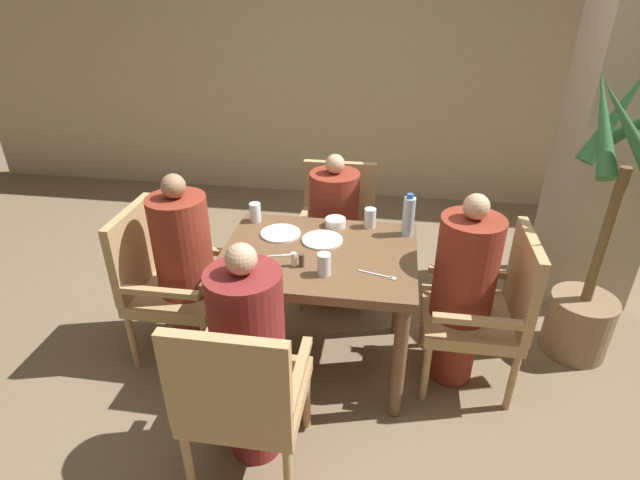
{
  "coord_description": "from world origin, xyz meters",
  "views": [
    {
      "loc": [
        0.35,
        -2.27,
        2.06
      ],
      "look_at": [
        0.0,
        0.04,
        0.79
      ],
      "focal_mm": 28.0,
      "sensor_mm": 36.0,
      "label": 1
    }
  ],
  "objects_px": {
    "plate_main_right": "(281,233)",
    "teacup_with_saucer": "(238,260)",
    "chair_far_side": "(336,227)",
    "diner_in_far_chair": "(334,229)",
    "diner_in_left_chair": "(185,266)",
    "glass_tall_mid": "(255,212)",
    "chair_left_side": "(164,278)",
    "glass_tall_far": "(324,264)",
    "glass_tall_near": "(370,218)",
    "bowl_small": "(335,222)",
    "diner_in_right_chair": "(463,290)",
    "chair_right_side": "(488,306)",
    "chair_near_corner": "(242,394)",
    "plate_main_left": "(322,240)",
    "potted_palm": "(600,258)",
    "diner_in_near_chair": "(249,355)",
    "water_bottle": "(408,216)"
  },
  "relations": [
    {
      "from": "chair_near_corner",
      "to": "glass_tall_mid",
      "type": "xyz_separation_m",
      "value": [
        -0.22,
        1.11,
        0.31
      ]
    },
    {
      "from": "plate_main_right",
      "to": "glass_tall_far",
      "type": "relative_size",
      "value": 1.98
    },
    {
      "from": "glass_tall_near",
      "to": "chair_near_corner",
      "type": "bearing_deg",
      "value": -111.76
    },
    {
      "from": "diner_in_left_chair",
      "to": "glass_tall_far",
      "type": "xyz_separation_m",
      "value": [
        0.82,
        -0.21,
        0.22
      ]
    },
    {
      "from": "plate_main_left",
      "to": "chair_left_side",
      "type": "bearing_deg",
      "value": -172.23
    },
    {
      "from": "plate_main_left",
      "to": "glass_tall_near",
      "type": "distance_m",
      "value": 0.33
    },
    {
      "from": "chair_far_side",
      "to": "plate_main_left",
      "type": "height_order",
      "value": "chair_far_side"
    },
    {
      "from": "bowl_small",
      "to": "glass_tall_mid",
      "type": "height_order",
      "value": "glass_tall_mid"
    },
    {
      "from": "chair_far_side",
      "to": "diner_in_far_chair",
      "type": "xyz_separation_m",
      "value": [
        -0.0,
        -0.14,
        0.05
      ]
    },
    {
      "from": "chair_right_side",
      "to": "diner_in_right_chair",
      "type": "relative_size",
      "value": 0.81
    },
    {
      "from": "chair_near_corner",
      "to": "potted_palm",
      "type": "xyz_separation_m",
      "value": [
        1.73,
        1.12,
        0.17
      ]
    },
    {
      "from": "plate_main_right",
      "to": "glass_tall_far",
      "type": "bearing_deg",
      "value": -51.37
    },
    {
      "from": "chair_far_side",
      "to": "water_bottle",
      "type": "xyz_separation_m",
      "value": [
        0.46,
        -0.52,
        0.37
      ]
    },
    {
      "from": "chair_left_side",
      "to": "plate_main_left",
      "type": "relative_size",
      "value": 4.04
    },
    {
      "from": "plate_main_left",
      "to": "bowl_small",
      "type": "bearing_deg",
      "value": 74.58
    },
    {
      "from": "chair_far_side",
      "to": "diner_in_near_chair",
      "type": "bearing_deg",
      "value": -98.07
    },
    {
      "from": "chair_right_side",
      "to": "diner_in_far_chair",
      "type": "bearing_deg",
      "value": 144.16
    },
    {
      "from": "potted_palm",
      "to": "glass_tall_mid",
      "type": "xyz_separation_m",
      "value": [
        -1.96,
        -0.01,
        0.15
      ]
    },
    {
      "from": "chair_left_side",
      "to": "glass_tall_mid",
      "type": "xyz_separation_m",
      "value": [
        0.48,
        0.31,
        0.31
      ]
    },
    {
      "from": "teacup_with_saucer",
      "to": "potted_palm",
      "type": "bearing_deg",
      "value": 14.97
    },
    {
      "from": "chair_right_side",
      "to": "glass_tall_near",
      "type": "height_order",
      "value": "chair_right_side"
    },
    {
      "from": "diner_in_left_chair",
      "to": "potted_palm",
      "type": "distance_m",
      "value": 2.32
    },
    {
      "from": "plate_main_right",
      "to": "teacup_with_saucer",
      "type": "height_order",
      "value": "teacup_with_saucer"
    },
    {
      "from": "diner_in_far_chair",
      "to": "plate_main_left",
      "type": "xyz_separation_m",
      "value": [
        -0.0,
        -0.53,
        0.2
      ]
    },
    {
      "from": "chair_right_side",
      "to": "glass_tall_mid",
      "type": "relative_size",
      "value": 8.02
    },
    {
      "from": "chair_near_corner",
      "to": "bowl_small",
      "type": "bearing_deg",
      "value": 77.08
    },
    {
      "from": "diner_in_near_chair",
      "to": "bowl_small",
      "type": "xyz_separation_m",
      "value": [
        0.26,
        0.97,
        0.19
      ]
    },
    {
      "from": "chair_far_side",
      "to": "diner_in_far_chair",
      "type": "relative_size",
      "value": 0.86
    },
    {
      "from": "plate_main_left",
      "to": "teacup_with_saucer",
      "type": "xyz_separation_m",
      "value": [
        -0.38,
        -0.31,
        0.02
      ]
    },
    {
      "from": "chair_far_side",
      "to": "potted_palm",
      "type": "relative_size",
      "value": 0.54
    },
    {
      "from": "diner_in_far_chair",
      "to": "glass_tall_far",
      "type": "relative_size",
      "value": 9.36
    },
    {
      "from": "diner_in_right_chair",
      "to": "potted_palm",
      "type": "relative_size",
      "value": 0.67
    },
    {
      "from": "teacup_with_saucer",
      "to": "glass_tall_near",
      "type": "distance_m",
      "value": 0.82
    },
    {
      "from": "teacup_with_saucer",
      "to": "bowl_small",
      "type": "height_order",
      "value": "teacup_with_saucer"
    },
    {
      "from": "chair_right_side",
      "to": "chair_near_corner",
      "type": "distance_m",
      "value": 1.37
    },
    {
      "from": "chair_left_side",
      "to": "chair_right_side",
      "type": "distance_m",
      "value": 1.82
    },
    {
      "from": "diner_in_far_chair",
      "to": "bowl_small",
      "type": "distance_m",
      "value": 0.41
    },
    {
      "from": "potted_palm",
      "to": "plate_main_right",
      "type": "xyz_separation_m",
      "value": [
        -1.77,
        -0.16,
        0.09
      ]
    },
    {
      "from": "chair_far_side",
      "to": "potted_palm",
      "type": "height_order",
      "value": "potted_palm"
    },
    {
      "from": "bowl_small",
      "to": "glass_tall_far",
      "type": "height_order",
      "value": "glass_tall_far"
    },
    {
      "from": "diner_in_left_chair",
      "to": "bowl_small",
      "type": "bearing_deg",
      "value": 21.06
    },
    {
      "from": "chair_right_side",
      "to": "chair_left_side",
      "type": "bearing_deg",
      "value": 180.0
    },
    {
      "from": "chair_left_side",
      "to": "chair_far_side",
      "type": "distance_m",
      "value": 1.21
    },
    {
      "from": "chair_left_side",
      "to": "diner_in_right_chair",
      "type": "bearing_deg",
      "value": 0.0
    },
    {
      "from": "diner_in_left_chair",
      "to": "glass_tall_mid",
      "type": "relative_size",
      "value": 10.01
    },
    {
      "from": "plate_main_left",
      "to": "plate_main_right",
      "type": "height_order",
      "value": "same"
    },
    {
      "from": "glass_tall_near",
      "to": "glass_tall_mid",
      "type": "height_order",
      "value": "same"
    },
    {
      "from": "diner_in_right_chair",
      "to": "glass_tall_near",
      "type": "bearing_deg",
      "value": 146.94
    },
    {
      "from": "bowl_small",
      "to": "glass_tall_far",
      "type": "xyz_separation_m",
      "value": [
        0.01,
        -0.53,
        0.03
      ]
    },
    {
      "from": "teacup_with_saucer",
      "to": "bowl_small",
      "type": "relative_size",
      "value": 1.08
    }
  ]
}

